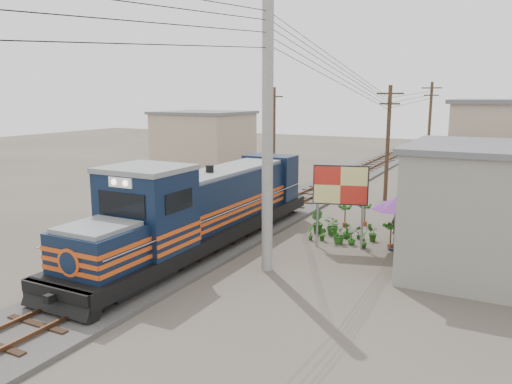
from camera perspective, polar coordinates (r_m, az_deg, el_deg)
The scene contains 15 objects.
ground at distance 20.90m, azimuth -6.84°, elevation -6.90°, with size 120.00×120.00×0.00m, color #473F35.
ballast at distance 29.39m, azimuth 4.15°, elevation -1.44°, with size 3.60×70.00×0.16m, color #595651.
track at distance 29.36m, azimuth 4.16°, elevation -1.10°, with size 1.15×70.00×0.12m.
locomotive at distance 20.90m, azimuth -6.08°, elevation -2.09°, with size 2.84×15.47×3.83m.
utility_pole_main at distance 17.75m, azimuth 1.33°, elevation 6.49°, with size 0.40×0.40×10.00m.
wooden_pole_mid at distance 31.26m, azimuth 14.83°, elevation 5.65°, with size 1.60×0.24×7.00m.
wooden_pole_far at distance 44.94m, azimuth 19.21°, elevation 7.25°, with size 1.60×0.24×7.50m.
wooden_pole_left at distance 38.15m, azimuth 2.07°, elevation 6.90°, with size 1.60×0.24×7.00m.
power_lines at distance 27.41m, azimuth 2.82°, elevation 13.43°, with size 9.65×19.00×3.30m.
shophouse_back at distance 38.64m, azimuth 26.84°, elevation 3.44°, with size 6.30×6.30×4.20m.
shophouse_left at distance 38.95m, azimuth -5.91°, elevation 5.36°, with size 6.30×6.30×5.20m.
billboard at distance 21.11m, azimuth 9.64°, elevation 0.53°, with size 2.24×0.75×3.55m.
market_umbrella at distance 21.33m, azimuth 15.69°, elevation -1.29°, with size 2.66×2.66×2.28m.
vendor at distance 24.26m, azimuth 15.83°, elevation -2.81°, with size 0.57×0.37×1.57m, color black.
plant_nursery at distance 22.92m, azimuth 9.20°, elevation -4.23°, with size 3.30×2.26×1.10m.
Camera 1 is at (11.27, -16.40, 6.39)m, focal length 35.00 mm.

